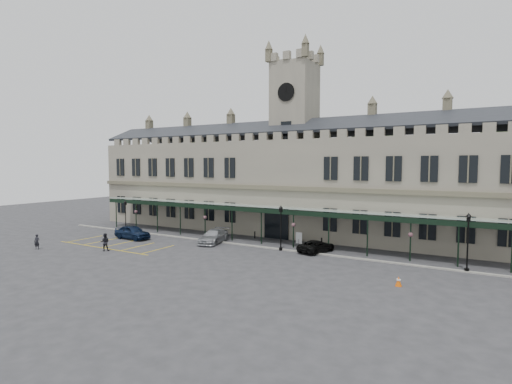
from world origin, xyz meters
The scene contains 21 objects.
ground centered at (0.00, 0.00, 0.00)m, with size 140.00×140.00×0.00m, color #2E2E31.
station_building centered at (0.00, 15.91, 6.47)m, with size 60.00×10.36×17.30m.
clock_tower centered at (0.00, 16.00, 13.11)m, with size 5.60×5.60×24.80m.
canopy centered at (0.00, 7.46, 2.40)m, with size 50.00×4.10×4.30m.
kerb centered at (0.00, 5.50, 0.06)m, with size 60.00×0.40×0.12m, color gray.
parking_markings centered at (-14.00, -1.50, 0.00)m, with size 16.00×6.00×0.01m, color gold, non-canonical shape.
tree_behind_left centered at (-22.00, 25.00, 12.81)m, with size 6.00×6.00×16.00m.
tree_behind_mid centered at (8.00, 25.00, 12.81)m, with size 6.00×6.00×16.00m.
tree_behind_right centered at (24.00, 25.00, 12.81)m, with size 6.00×6.00×16.00m.
lamp_post_left centered at (-19.59, 5.00, 2.54)m, with size 0.41×0.41×4.28m.
lamp_post_mid centered at (3.45, 5.26, 2.84)m, with size 0.45×0.45×4.78m.
lamp_post_right centered at (20.78, 5.58, 2.98)m, with size 0.48×0.48×5.03m.
traffic_cone centered at (16.58, -1.35, 0.36)m, with size 0.47×0.47×0.74m.
sign_board centered at (3.61, 9.55, 0.63)m, with size 0.76×0.07×1.30m.
bollard_left centered at (-2.42, 9.85, 0.42)m, with size 0.15×0.15×0.84m, color black.
bollard_right centered at (6.30, 9.69, 0.45)m, with size 0.16×0.16×0.89m, color black.
car_left_a centered at (-15.00, 1.94, 0.84)m, with size 1.97×4.91×1.67m, color black.
car_taxi centered at (-5.00, 4.91, 0.76)m, with size 2.12×5.22×1.52m, color gray.
car_van centered at (7.00, 6.40, 0.62)m, with size 2.07×4.48×1.25m, color black.
person_a centered at (-19.20, -7.39, 0.81)m, with size 0.59×0.39×1.62m, color black.
person_b centered at (-12.30, -4.26, 0.93)m, with size 0.91×0.71×1.86m, color black.
Camera 1 is at (22.10, -31.83, 9.06)m, focal length 28.00 mm.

